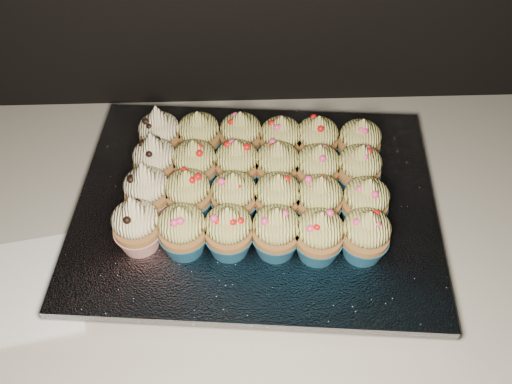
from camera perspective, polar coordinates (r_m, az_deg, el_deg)
cabinet at (r=1.25m, az=11.73°, el=-17.16°), size 2.40×0.60×0.86m
worktop at (r=0.87m, az=16.28°, el=-4.55°), size 2.44×0.64×0.04m
napkin at (r=0.82m, az=-22.30°, el=-8.91°), size 0.18×0.18×0.00m
baking_tray at (r=0.83m, az=-0.00°, el=-1.80°), size 0.49×0.39×0.02m
foil_lining at (r=0.81m, az=-0.00°, el=-1.03°), size 0.54×0.44×0.01m
cupcake_0 at (r=0.74m, az=-11.85°, el=-3.26°), size 0.06×0.06×0.10m
cupcake_1 at (r=0.73m, az=-7.35°, el=-3.84°), size 0.06×0.06×0.08m
cupcake_2 at (r=0.73m, az=-2.76°, el=-3.93°), size 0.06×0.06×0.08m
cupcake_3 at (r=0.72m, az=2.03°, el=-3.99°), size 0.06×0.06×0.08m
cupcake_4 at (r=0.72m, az=6.33°, el=-4.35°), size 0.06×0.06×0.08m
cupcake_5 at (r=0.73m, az=10.89°, el=-4.25°), size 0.06×0.06×0.08m
cupcake_6 at (r=0.78m, az=-10.84°, el=0.08°), size 0.06×0.06×0.10m
cupcake_7 at (r=0.77m, az=-6.76°, el=-0.25°), size 0.06×0.06×0.08m
cupcake_8 at (r=0.76m, az=-2.21°, el=-0.50°), size 0.06×0.06×0.08m
cupcake_9 at (r=0.76m, az=2.17°, el=-0.62°), size 0.06×0.06×0.08m
cupcake_10 at (r=0.76m, az=6.31°, el=-0.86°), size 0.06×0.06×0.08m
cupcake_11 at (r=0.77m, az=10.86°, el=-1.08°), size 0.06×0.06×0.08m
cupcake_12 at (r=0.82m, az=-10.05°, el=3.02°), size 0.06×0.06×0.10m
cupcake_13 at (r=0.81m, az=-6.11°, el=2.75°), size 0.06×0.06×0.08m
cupcake_14 at (r=0.80m, az=-1.91°, el=2.77°), size 0.06×0.06×0.08m
cupcake_15 at (r=0.80m, az=2.15°, el=2.64°), size 0.06×0.06×0.08m
cupcake_16 at (r=0.80m, az=6.17°, el=2.31°), size 0.06×0.06×0.08m
cupcake_17 at (r=0.81m, az=10.25°, el=2.26°), size 0.06×0.06×0.08m
cupcake_18 at (r=0.86m, az=-9.58°, el=5.70°), size 0.06×0.06×0.10m
cupcake_19 at (r=0.85m, az=-5.69°, el=5.62°), size 0.06×0.06×0.08m
cupcake_20 at (r=0.84m, az=-1.52°, el=5.63°), size 0.06×0.06×0.08m
cupcake_21 at (r=0.84m, az=2.50°, el=5.20°), size 0.06×0.06×0.08m
cupcake_22 at (r=0.84m, az=6.11°, el=5.17°), size 0.06×0.06×0.08m
cupcake_23 at (r=0.85m, az=10.29°, el=4.83°), size 0.06×0.06×0.08m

